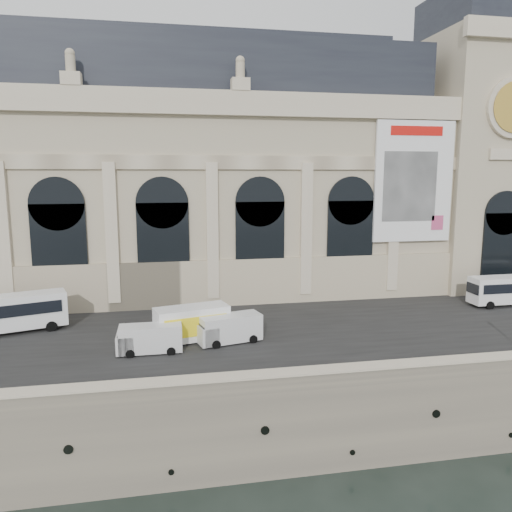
{
  "coord_description": "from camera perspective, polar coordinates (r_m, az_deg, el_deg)",
  "views": [
    {
      "loc": [
        -4.13,
        -29.11,
        19.83
      ],
      "look_at": [
        5.61,
        22.0,
        11.27
      ],
      "focal_mm": 35.0,
      "sensor_mm": 36.0,
      "label": 1
    }
  ],
  "objects": [
    {
      "name": "quay",
      "position": [
        66.41,
        -6.9,
        -5.4
      ],
      "size": [
        160.0,
        70.0,
        6.0
      ],
      "primitive_type": "cube",
      "color": "gray",
      "rests_on": "ground"
    },
    {
      "name": "museum",
      "position": [
        60.0,
        -12.71,
        9.02
      ],
      "size": [
        69.0,
        18.7,
        29.1
      ],
      "color": "#B8A88D",
      "rests_on": "quay"
    },
    {
      "name": "box_truck",
      "position": [
        42.21,
        -7.87,
        -7.76
      ],
      "size": [
        7.63,
        4.01,
        2.94
      ],
      "color": "white",
      "rests_on": "quay"
    },
    {
      "name": "parapet",
      "position": [
        32.78,
        -2.72,
        -14.44
      ],
      "size": [
        160.0,
        1.4,
        1.21
      ],
      "color": "gray",
      "rests_on": "quay"
    },
    {
      "name": "ground",
      "position": [
        35.46,
        -2.48,
        -24.66
      ],
      "size": [
        260.0,
        260.0,
        0.0
      ],
      "primitive_type": "plane",
      "color": "black",
      "rests_on": "ground"
    },
    {
      "name": "van_b",
      "position": [
        41.62,
        -3.36,
        -8.35
      ],
      "size": [
        5.58,
        3.15,
        2.34
      ],
      "color": "silver",
      "rests_on": "quay"
    },
    {
      "name": "van_c",
      "position": [
        40.26,
        -12.4,
        -9.26
      ],
      "size": [
        5.0,
        2.1,
        2.22
      ],
      "color": "silver",
      "rests_on": "quay"
    },
    {
      "name": "street",
      "position": [
        45.45,
        -5.12,
        -8.37
      ],
      "size": [
        160.0,
        24.0,
        0.06
      ],
      "primitive_type": "cube",
      "color": "#2D2D2D",
      "rests_on": "quay"
    },
    {
      "name": "clock_pavilion",
      "position": [
        68.7,
        23.45,
        11.59
      ],
      "size": [
        13.0,
        14.72,
        36.7
      ],
      "color": "#B8A88D",
      "rests_on": "quay"
    }
  ]
}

